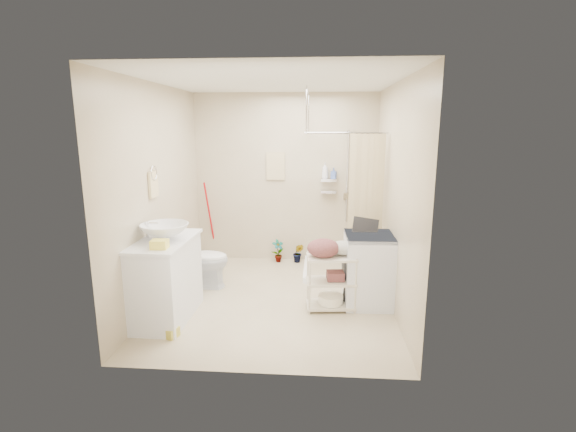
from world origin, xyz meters
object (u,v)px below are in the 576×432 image
(vanity, at_px, (165,279))
(laundry_rack, at_px, (331,277))
(washing_machine, at_px, (370,269))
(toilet, at_px, (200,259))

(vanity, height_order, laundry_rack, vanity)
(washing_machine, bearing_deg, laundry_rack, -159.64)
(toilet, height_order, laundry_rack, laundry_rack)
(washing_machine, xyz_separation_m, laundry_rack, (-0.46, -0.19, -0.04))
(vanity, distance_m, toilet, 0.96)
(toilet, relative_size, laundry_rack, 0.98)
(washing_machine, bearing_deg, toilet, 168.29)
(vanity, relative_size, laundry_rack, 1.33)
(vanity, xyz_separation_m, washing_machine, (2.30, 0.56, -0.02))
(vanity, xyz_separation_m, laundry_rack, (1.84, 0.37, -0.07))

